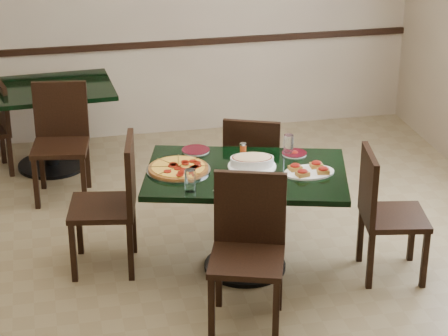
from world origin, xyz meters
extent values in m
plane|color=olive|center=(0.00, 0.00, 0.00)|extent=(5.50, 5.50, 0.00)
plane|color=tan|center=(0.00, -2.75, 1.40)|extent=(5.00, 0.00, 5.00)
cube|color=black|center=(0.00, 2.73, 0.90)|extent=(5.00, 0.03, 0.06)
cube|color=black|center=(0.23, 0.01, 0.73)|extent=(1.53, 1.20, 0.04)
cylinder|color=black|center=(0.23, 0.01, 0.35)|extent=(0.12, 0.12, 0.71)
cylinder|color=black|center=(0.23, 0.01, 0.01)|extent=(0.58, 0.58, 0.03)
cube|color=black|center=(-1.05, 2.12, 0.73)|extent=(1.18, 0.89, 0.04)
cylinder|color=black|center=(-1.05, 2.12, 0.35)|extent=(0.12, 0.12, 0.71)
cylinder|color=black|center=(-1.05, 2.12, 0.01)|extent=(0.62, 0.62, 0.03)
cube|color=black|center=(0.47, 0.71, 0.43)|extent=(0.55, 0.55, 0.04)
cube|color=black|center=(0.40, 0.54, 0.68)|extent=(0.41, 0.20, 0.45)
cube|color=black|center=(0.71, 0.81, 0.21)|extent=(0.05, 0.05, 0.41)
cube|color=black|center=(0.57, 0.48, 0.21)|extent=(0.05, 0.05, 0.41)
cube|color=black|center=(0.37, 0.95, 0.21)|extent=(0.05, 0.05, 0.41)
cube|color=black|center=(0.23, 0.62, 0.21)|extent=(0.05, 0.05, 0.41)
cube|color=black|center=(0.07, -0.69, 0.47)|extent=(0.57, 0.57, 0.04)
cube|color=black|center=(0.14, -0.49, 0.73)|extent=(0.44, 0.18, 0.49)
cube|color=black|center=(-0.18, -0.81, 0.22)|extent=(0.05, 0.05, 0.45)
cube|color=black|center=(-0.05, -0.44, 0.22)|extent=(0.05, 0.05, 0.45)
cube|color=black|center=(0.20, -0.94, 0.22)|extent=(0.05, 0.05, 0.45)
cube|color=black|center=(0.32, -0.57, 0.22)|extent=(0.05, 0.05, 0.45)
cube|color=black|center=(1.21, -0.29, 0.44)|extent=(0.50, 0.50, 0.04)
cube|color=black|center=(1.01, -0.25, 0.69)|extent=(0.11, 0.43, 0.46)
cube|color=black|center=(1.36, -0.50, 0.21)|extent=(0.05, 0.05, 0.42)
cube|color=black|center=(0.99, -0.44, 0.21)|extent=(0.05, 0.05, 0.42)
cube|color=black|center=(1.42, -0.14, 0.21)|extent=(0.05, 0.05, 0.42)
cube|color=black|center=(1.06, -0.07, 0.21)|extent=(0.05, 0.05, 0.42)
cube|color=black|center=(-0.74, 0.24, 0.46)|extent=(0.52, 0.52, 0.04)
cube|color=black|center=(-0.54, 0.20, 0.72)|extent=(0.11, 0.45, 0.48)
cube|color=black|center=(-0.90, 0.46, 0.22)|extent=(0.05, 0.05, 0.44)
cube|color=black|center=(-0.51, 0.40, 0.22)|extent=(0.05, 0.05, 0.44)
cube|color=black|center=(-0.96, 0.08, 0.22)|extent=(0.05, 0.05, 0.44)
cube|color=black|center=(-0.58, 0.01, 0.22)|extent=(0.05, 0.05, 0.44)
cube|color=black|center=(-0.98, 1.44, 0.45)|extent=(0.50, 0.50, 0.04)
cube|color=black|center=(-0.95, 1.64, 0.71)|extent=(0.44, 0.11, 0.47)
cube|color=black|center=(-1.19, 1.28, 0.22)|extent=(0.05, 0.05, 0.43)
cube|color=black|center=(-1.14, 1.66, 0.22)|extent=(0.05, 0.05, 0.43)
cube|color=black|center=(-0.82, 1.23, 0.22)|extent=(0.05, 0.05, 0.43)
cube|color=black|center=(-0.76, 1.60, 0.22)|extent=(0.05, 0.05, 0.43)
cube|color=black|center=(-1.43, 2.14, 0.61)|extent=(0.12, 0.38, 0.41)
cube|color=black|center=(-1.48, 2.29, 0.18)|extent=(0.05, 0.05, 0.37)
cube|color=black|center=(-1.41, 1.98, 0.18)|extent=(0.05, 0.05, 0.37)
cylinder|color=#A9A9AF|center=(-0.22, 0.11, 0.76)|extent=(0.44, 0.44, 0.01)
cylinder|color=brown|center=(-0.22, 0.11, 0.77)|extent=(0.41, 0.41, 0.02)
cylinder|color=gold|center=(-0.22, 0.11, 0.78)|extent=(0.36, 0.36, 0.01)
cylinder|color=white|center=(0.29, 0.07, 0.76)|extent=(0.33, 0.33, 0.01)
ellipsoid|color=beige|center=(0.29, 0.07, 0.82)|extent=(0.29, 0.21, 0.04)
ellipsoid|color=#AF7D30|center=(0.26, -0.27, 0.81)|extent=(0.19, 0.14, 0.07)
cylinder|color=white|center=(0.05, -0.28, 0.76)|extent=(0.17, 0.17, 0.01)
cylinder|color=#36030B|center=(0.05, -0.28, 0.76)|extent=(0.18, 0.18, 0.00)
cylinder|color=white|center=(0.63, 0.22, 0.76)|extent=(0.17, 0.17, 0.01)
cylinder|color=#36030B|center=(0.63, 0.22, 0.76)|extent=(0.18, 0.18, 0.00)
ellipsoid|color=maroon|center=(0.63, 0.22, 0.77)|extent=(0.05, 0.05, 0.03)
cylinder|color=white|center=(-0.04, 0.43, 0.76)|extent=(0.20, 0.20, 0.01)
cylinder|color=#36030B|center=(-0.04, 0.43, 0.76)|extent=(0.20, 0.20, 0.00)
cube|color=silver|center=(0.04, -0.31, 0.75)|extent=(0.18, 0.18, 0.00)
cube|color=#A9A9AF|center=(0.06, -0.31, 0.76)|extent=(0.04, 0.14, 0.00)
cylinder|color=white|center=(0.59, 0.23, 0.82)|extent=(0.07, 0.07, 0.15)
cylinder|color=white|center=(-0.20, -0.22, 0.83)|extent=(0.07, 0.07, 0.15)
cylinder|color=#B14112|center=(0.28, 0.31, 0.79)|extent=(0.05, 0.05, 0.07)
cylinder|color=#A9A9AF|center=(0.28, 0.31, 0.83)|extent=(0.05, 0.05, 0.01)
camera|label=1|loc=(-1.05, -5.25, 3.16)|focal=70.00mm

